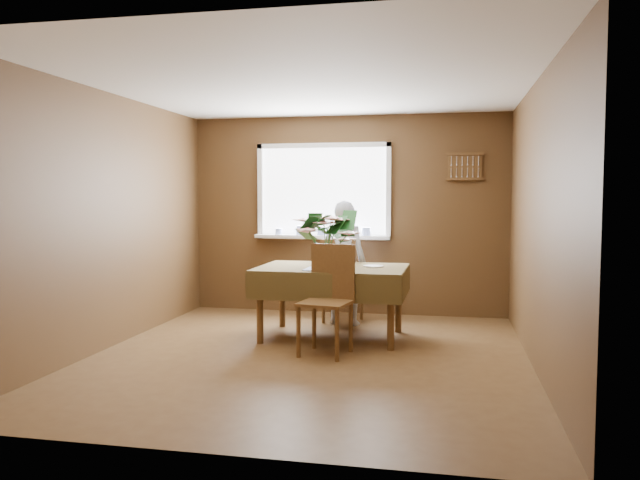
% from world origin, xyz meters
% --- Properties ---
extents(floor, '(4.50, 4.50, 0.00)m').
position_xyz_m(floor, '(0.00, 0.00, 0.00)').
color(floor, '#51361B').
rests_on(floor, ground).
extents(ceiling, '(4.50, 4.50, 0.00)m').
position_xyz_m(ceiling, '(0.00, 0.00, 2.50)').
color(ceiling, white).
rests_on(ceiling, wall_back).
extents(wall_back, '(4.00, 0.00, 4.00)m').
position_xyz_m(wall_back, '(0.00, 2.25, 1.25)').
color(wall_back, brown).
rests_on(wall_back, floor).
extents(wall_front, '(4.00, 0.00, 4.00)m').
position_xyz_m(wall_front, '(0.00, -2.25, 1.25)').
color(wall_front, brown).
rests_on(wall_front, floor).
extents(wall_left, '(0.00, 4.50, 4.50)m').
position_xyz_m(wall_left, '(-2.00, 0.00, 1.25)').
color(wall_left, brown).
rests_on(wall_left, floor).
extents(wall_right, '(0.00, 4.50, 4.50)m').
position_xyz_m(wall_right, '(2.00, 0.00, 1.25)').
color(wall_right, brown).
rests_on(wall_right, floor).
extents(window_assembly, '(1.72, 0.20, 1.22)m').
position_xyz_m(window_assembly, '(-0.29, 2.20, 1.35)').
color(window_assembly, white).
rests_on(window_assembly, wall_back).
extents(spoon_rack, '(0.44, 0.05, 0.33)m').
position_xyz_m(spoon_rack, '(1.45, 2.22, 1.85)').
color(spoon_rack, brown).
rests_on(spoon_rack, wall_back).
extents(dining_table, '(1.56, 1.08, 0.76)m').
position_xyz_m(dining_table, '(0.07, 0.82, 0.66)').
color(dining_table, brown).
rests_on(dining_table, floor).
extents(chair_far, '(0.47, 0.47, 0.99)m').
position_xyz_m(chair_far, '(0.03, 1.61, 0.54)').
color(chair_far, brown).
rests_on(chair_far, floor).
extents(chair_near, '(0.51, 0.51, 1.03)m').
position_xyz_m(chair_near, '(0.15, 0.19, 0.56)').
color(chair_near, brown).
rests_on(chair_near, floor).
extents(seated_woman, '(0.56, 0.41, 1.44)m').
position_xyz_m(seated_woman, '(0.08, 1.53, 0.72)').
color(seated_woman, white).
rests_on(seated_woman, floor).
extents(flower_bouquet, '(0.62, 0.62, 0.53)m').
position_xyz_m(flower_bouquet, '(0.05, 0.60, 1.09)').
color(flower_bouquet, white).
rests_on(flower_bouquet, dining_table).
extents(side_plate, '(0.24, 0.24, 0.01)m').
position_xyz_m(side_plate, '(0.50, 0.90, 0.76)').
color(side_plate, white).
rests_on(side_plate, dining_table).
extents(table_knife, '(0.03, 0.24, 0.00)m').
position_xyz_m(table_knife, '(0.21, 0.59, 0.76)').
color(table_knife, silver).
rests_on(table_knife, dining_table).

